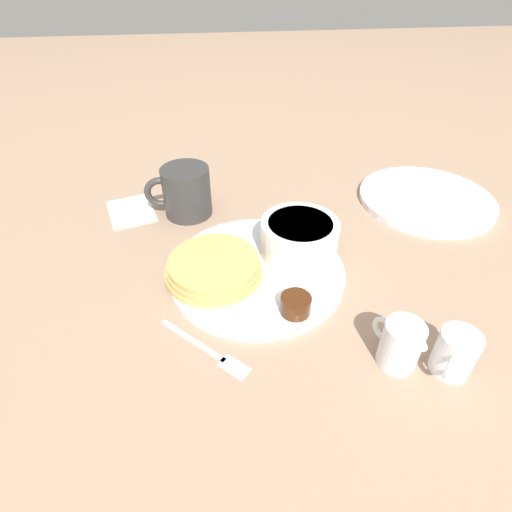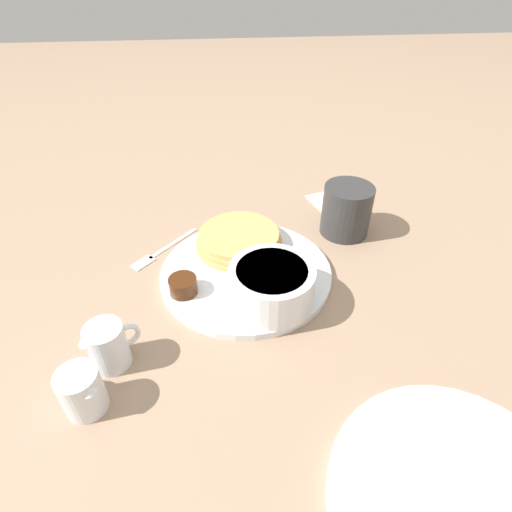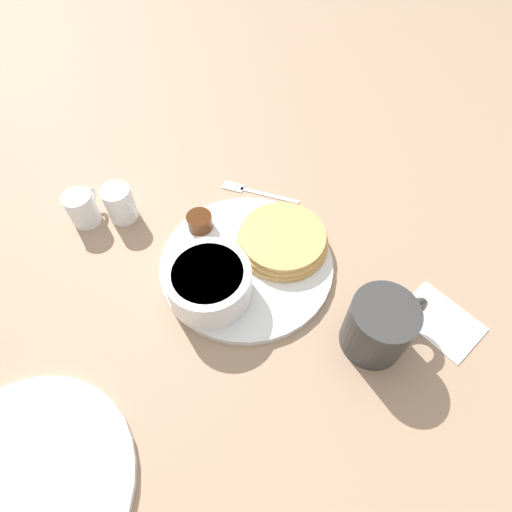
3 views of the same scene
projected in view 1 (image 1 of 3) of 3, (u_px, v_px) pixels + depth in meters
The scene contains 12 objects.
ground_plane at pixel (257, 274), 0.62m from camera, with size 4.00×4.00×0.00m, color #9E7F66.
plate at pixel (257, 271), 0.62m from camera, with size 0.27×0.27×0.01m.
pancake_stack at pixel (214, 267), 0.60m from camera, with size 0.15×0.15×0.03m.
bowl at pixel (299, 237), 0.63m from camera, with size 0.12×0.12×0.06m.
syrup_cup at pixel (296, 305), 0.54m from camera, with size 0.04×0.04×0.03m.
butter_ramekin at pixel (318, 245), 0.64m from camera, with size 0.04×0.04×0.04m.
coffee_mug at pixel (185, 192), 0.73m from camera, with size 0.09×0.12×0.09m.
creamer_pitcher_near at pixel (400, 344), 0.48m from camera, with size 0.07×0.05×0.07m.
creamer_pitcher_far at pixel (455, 353), 0.47m from camera, with size 0.06×0.05×0.06m.
fork at pixel (212, 353), 0.50m from camera, with size 0.11×0.11×0.00m.
napkin at pixel (131, 211), 0.76m from camera, with size 0.12×0.11×0.00m.
far_plate at pixel (426, 199), 0.79m from camera, with size 0.26×0.26×0.01m.
Camera 1 is at (0.46, -0.06, 0.41)m, focal length 28.00 mm.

